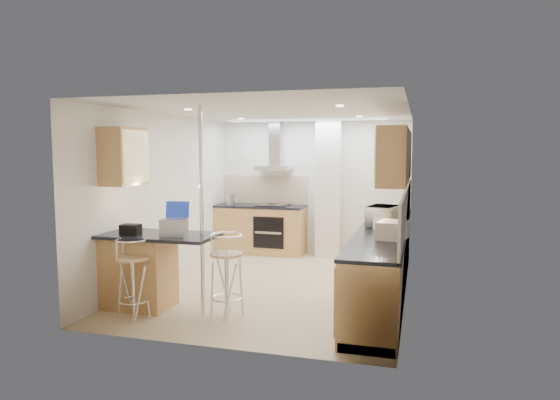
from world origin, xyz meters
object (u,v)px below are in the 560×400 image
(laptop, at_px, (174,227))
(bar_stool_near, at_px, (133,278))
(microwave, at_px, (383,216))
(bread_bin, at_px, (392,230))
(bar_stool_end, at_px, (227,275))

(laptop, relative_size, bar_stool_near, 0.31)
(microwave, bearing_deg, laptop, 135.98)
(microwave, height_order, bread_bin, microwave)
(laptop, bearing_deg, bar_stool_end, -9.18)
(microwave, bearing_deg, bar_stool_end, 144.61)
(bar_stool_end, bearing_deg, bread_bin, -60.72)
(microwave, relative_size, bar_stool_near, 0.54)
(laptop, xyz_separation_m, bar_stool_end, (0.66, 0.03, -0.54))
(microwave, distance_m, bar_stool_near, 3.35)
(laptop, relative_size, bread_bin, 0.75)
(bar_stool_end, xyz_separation_m, bread_bin, (1.86, 0.58, 0.53))
(microwave, xyz_separation_m, bread_bin, (0.18, -0.94, -0.04))
(bar_stool_end, distance_m, bread_bin, 2.02)
(microwave, bearing_deg, bar_stool_near, 137.05)
(bar_stool_near, bearing_deg, laptop, 27.94)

